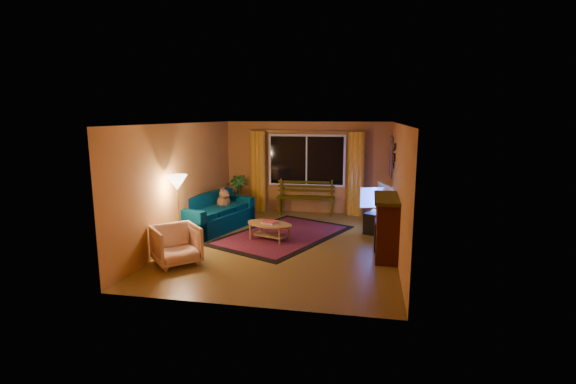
% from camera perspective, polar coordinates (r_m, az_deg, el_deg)
% --- Properties ---
extents(floor, '(4.50, 6.00, 0.02)m').
position_cam_1_polar(floor, '(8.87, -0.37, -7.10)').
color(floor, brown).
rests_on(floor, ground).
extents(ceiling, '(4.50, 6.00, 0.02)m').
position_cam_1_polar(ceiling, '(8.46, -0.39, 9.41)').
color(ceiling, white).
rests_on(ceiling, ground).
extents(wall_back, '(4.50, 0.02, 2.50)m').
position_cam_1_polar(wall_back, '(11.51, 2.59, 3.37)').
color(wall_back, '#C57D3A').
rests_on(wall_back, ground).
extents(wall_left, '(0.02, 6.00, 2.50)m').
position_cam_1_polar(wall_left, '(9.28, -14.19, 1.37)').
color(wall_left, '#C57D3A').
rests_on(wall_left, ground).
extents(wall_right, '(0.02, 6.00, 2.50)m').
position_cam_1_polar(wall_right, '(8.43, 14.86, 0.45)').
color(wall_right, '#C57D3A').
rests_on(wall_right, ground).
extents(window, '(2.00, 0.02, 1.30)m').
position_cam_1_polar(window, '(11.42, 2.55, 4.33)').
color(window, black).
rests_on(window, wall_back).
extents(curtain_rod, '(3.20, 0.03, 0.03)m').
position_cam_1_polar(curtain_rod, '(11.32, 2.54, 8.33)').
color(curtain_rod, '#BF8C3F').
rests_on(curtain_rod, wall_back).
extents(curtain_left, '(0.36, 0.36, 2.24)m').
position_cam_1_polar(curtain_left, '(11.67, -4.09, 2.81)').
color(curtain_left, orange).
rests_on(curtain_left, ground).
extents(curtain_right, '(0.36, 0.36, 2.24)m').
position_cam_1_polar(curtain_right, '(11.28, 9.29, 2.43)').
color(curtain_right, orange).
rests_on(curtain_right, ground).
extents(bench, '(1.59, 0.56, 0.47)m').
position_cam_1_polar(bench, '(11.40, 2.42, -1.87)').
color(bench, '#3A3103').
rests_on(bench, ground).
extents(potted_plant, '(0.65, 0.65, 1.01)m').
position_cam_1_polar(potted_plant, '(11.81, -6.91, -0.19)').
color(potted_plant, '#235B1E').
rests_on(potted_plant, ground).
extents(sofa, '(1.46, 2.22, 0.83)m').
position_cam_1_polar(sofa, '(9.94, -9.93, -2.79)').
color(sofa, '#01273A').
rests_on(sofa, ground).
extents(dog, '(0.36, 0.45, 0.43)m').
position_cam_1_polar(dog, '(10.30, -8.80, -1.09)').
color(dog, '#905B34').
rests_on(dog, sofa).
extents(armchair, '(1.04, 1.04, 0.78)m').
position_cam_1_polar(armchair, '(7.85, -15.04, -6.74)').
color(armchair, '#E0AF91').
rests_on(armchair, ground).
extents(floor_lamp, '(0.33, 0.33, 1.52)m').
position_cam_1_polar(floor_lamp, '(8.55, -14.75, -2.77)').
color(floor_lamp, '#BF8C3F').
rests_on(floor_lamp, ground).
extents(rug, '(3.13, 3.71, 0.02)m').
position_cam_1_polar(rug, '(9.43, -0.71, -5.89)').
color(rug, maroon).
rests_on(rug, ground).
extents(coffee_table, '(1.35, 1.35, 0.39)m').
position_cam_1_polar(coffee_table, '(9.01, -2.54, -5.46)').
color(coffee_table, '#9C6D38').
rests_on(coffee_table, ground).
extents(tv_console, '(0.82, 1.22, 0.49)m').
position_cam_1_polar(tv_console, '(10.05, 12.58, -3.75)').
color(tv_console, black).
rests_on(tv_console, ground).
extents(television, '(0.45, 1.01, 0.59)m').
position_cam_1_polar(television, '(9.94, 12.71, -0.74)').
color(television, black).
rests_on(television, tv_console).
extents(fireplace, '(0.40, 1.20, 1.10)m').
position_cam_1_polar(fireplace, '(8.17, 13.33, -4.82)').
color(fireplace, maroon).
rests_on(fireplace, ground).
extents(mirror_cluster, '(0.06, 0.60, 0.56)m').
position_cam_1_polar(mirror_cluster, '(9.64, 14.22, 4.99)').
color(mirror_cluster, black).
rests_on(mirror_cluster, wall_right).
extents(painting, '(0.04, 0.76, 0.96)m').
position_cam_1_polar(painting, '(10.80, 13.92, 4.75)').
color(painting, '#DD522D').
rests_on(painting, wall_right).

